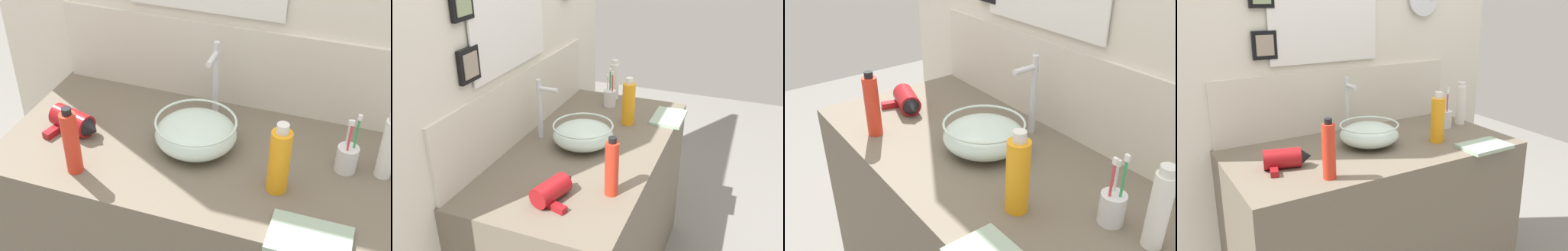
% 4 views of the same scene
% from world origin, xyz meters
% --- Properties ---
extents(vanity_counter, '(1.30, 0.65, 0.83)m').
position_xyz_m(vanity_counter, '(0.00, 0.00, 0.41)').
color(vanity_counter, '#6B6051').
rests_on(vanity_counter, ground).
extents(back_panel, '(1.89, 0.10, 2.36)m').
position_xyz_m(back_panel, '(-0.00, 0.35, 1.18)').
color(back_panel, silver).
rests_on(back_panel, ground).
extents(glass_bowl_sink, '(0.27, 0.27, 0.10)m').
position_xyz_m(glass_bowl_sink, '(-0.01, 0.02, 0.88)').
color(glass_bowl_sink, silver).
rests_on(glass_bowl_sink, vanity_counter).
extents(faucet, '(0.02, 0.10, 0.29)m').
position_xyz_m(faucet, '(-0.01, 0.22, 0.99)').
color(faucet, silver).
rests_on(faucet, vanity_counter).
extents(hair_drier, '(0.20, 0.14, 0.08)m').
position_xyz_m(hair_drier, '(-0.43, -0.04, 0.86)').
color(hair_drier, maroon).
rests_on(hair_drier, vanity_counter).
extents(toothbrush_cup, '(0.07, 0.07, 0.21)m').
position_xyz_m(toothbrush_cup, '(0.48, 0.06, 0.87)').
color(toothbrush_cup, silver).
rests_on(toothbrush_cup, vanity_counter).
extents(spray_bottle, '(0.05, 0.05, 0.23)m').
position_xyz_m(spray_bottle, '(-0.33, -0.22, 0.94)').
color(spray_bottle, red).
rests_on(spray_bottle, vanity_counter).
extents(shampoo_bottle, '(0.05, 0.05, 0.23)m').
position_xyz_m(shampoo_bottle, '(0.59, 0.08, 0.93)').
color(shampoo_bottle, white).
rests_on(shampoo_bottle, vanity_counter).
extents(lotion_bottle, '(0.06, 0.06, 0.24)m').
position_xyz_m(lotion_bottle, '(0.29, -0.10, 0.94)').
color(lotion_bottle, orange).
rests_on(lotion_bottle, vanity_counter).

